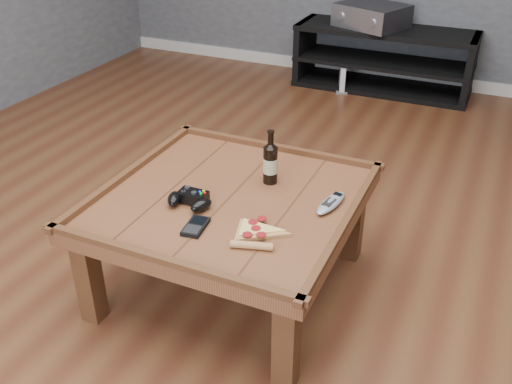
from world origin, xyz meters
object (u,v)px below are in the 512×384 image
at_px(smartphone, 196,226).
at_px(av_receiver, 372,15).
at_px(game_console, 342,80).
at_px(coffee_table, 230,209).
at_px(pizza_slice, 255,233).
at_px(media_console, 383,60).
at_px(remote_control, 331,203).
at_px(beer_bottle, 270,162).
at_px(game_controller, 190,199).

xyz_separation_m(smartphone, av_receiver, (-0.11, 3.00, 0.13)).
xyz_separation_m(av_receiver, game_console, (-0.15, -0.17, -0.49)).
distance_m(coffee_table, smartphone, 0.27).
height_order(pizza_slice, game_console, pizza_slice).
xyz_separation_m(pizza_slice, game_console, (-0.48, 2.78, -0.37)).
distance_m(pizza_slice, smartphone, 0.23).
bearing_deg(media_console, remote_control, -81.53).
xyz_separation_m(remote_control, game_console, (-0.67, 2.47, -0.37)).
bearing_deg(coffee_table, smartphone, -93.08).
distance_m(smartphone, av_receiver, 3.01).
bearing_deg(smartphone, beer_bottle, 68.20).
bearing_deg(pizza_slice, game_console, 83.77).
bearing_deg(pizza_slice, remote_control, 42.13).
distance_m(coffee_table, av_receiver, 2.75).
distance_m(media_console, smartphone, 3.01).
relative_size(beer_bottle, smartphone, 1.71).
height_order(smartphone, game_console, smartphone).
bearing_deg(game_console, game_controller, -106.61).
bearing_deg(beer_bottle, av_receiver, 95.08).
height_order(media_console, game_controller, game_controller).
xyz_separation_m(coffee_table, game_console, (-0.28, 2.57, -0.30)).
bearing_deg(game_console, media_console, 12.74).
relative_size(remote_control, game_console, 1.03).
distance_m(coffee_table, media_console, 2.75).
bearing_deg(av_receiver, smartphone, -65.76).
relative_size(beer_bottle, av_receiver, 0.39).
relative_size(media_console, game_controller, 6.81).
bearing_deg(smartphone, remote_control, 33.82).
bearing_deg(coffee_table, media_console, 90.00).
bearing_deg(smartphone, coffee_table, 79.64).
bearing_deg(game_console, pizza_slice, -100.18).
bearing_deg(remote_control, beer_bottle, 174.35).
distance_m(remote_control, game_console, 2.59).
relative_size(coffee_table, smartphone, 7.45).
bearing_deg(media_console, smartphone, -90.26).
height_order(game_controller, remote_control, game_controller).
distance_m(media_console, game_console, 0.36).
height_order(game_controller, pizza_slice, game_controller).
bearing_deg(media_console, game_controller, -92.30).
xyz_separation_m(media_console, remote_control, (0.39, -2.65, 0.22)).
relative_size(pizza_slice, game_console, 1.49).
bearing_deg(game_controller, remote_control, 22.98).
bearing_deg(av_receiver, pizza_slice, -61.49).
bearing_deg(smartphone, game_console, 88.04).
bearing_deg(beer_bottle, game_controller, -125.34).
distance_m(beer_bottle, pizza_slice, 0.41).
xyz_separation_m(beer_bottle, game_console, (-0.38, 2.39, -0.45)).
xyz_separation_m(pizza_slice, remote_control, (0.19, 0.30, 0.01)).
height_order(game_controller, smartphone, game_controller).
height_order(coffee_table, beer_bottle, beer_bottle).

